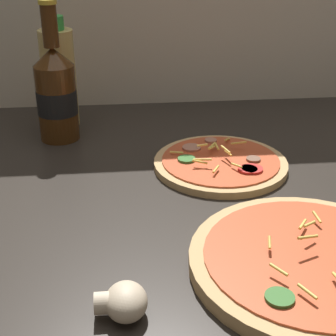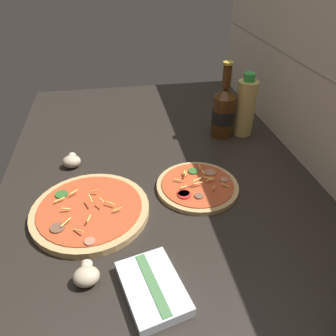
{
  "view_description": "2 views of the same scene",
  "coord_description": "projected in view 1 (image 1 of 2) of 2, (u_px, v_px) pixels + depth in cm",
  "views": [
    {
      "loc": [
        -15.1,
        -68.44,
        41.26
      ],
      "look_at": [
        -7.88,
        3.67,
        5.86
      ],
      "focal_mm": 55.0,
      "sensor_mm": 36.0,
      "label": 1
    },
    {
      "loc": [
        71.57,
        -10.75,
        59.43
      ],
      "look_at": [
        -3.92,
        2.56,
        6.37
      ],
      "focal_mm": 35.0,
      "sensor_mm": 36.0,
      "label": 2
    }
  ],
  "objects": [
    {
      "name": "counter_slab",
      "position": [
        221.0,
        203.0,
        0.8
      ],
      "size": [
        160.0,
        90.0,
        2.5
      ],
      "color": "#28231E",
      "rests_on": "ground"
    },
    {
      "name": "mushroom_right",
      "position": [
        124.0,
        302.0,
        0.55
      ],
      "size": [
        5.7,
        5.43,
        3.8
      ],
      "color": "beige",
      "rests_on": "counter_slab"
    },
    {
      "name": "pizza_near",
      "position": [
        311.0,
        262.0,
        0.62
      ],
      "size": [
        29.71,
        29.71,
        4.8
      ],
      "color": "tan",
      "rests_on": "counter_slab"
    },
    {
      "name": "oil_bottle",
      "position": [
        59.0,
        77.0,
        1.03
      ],
      "size": [
        6.78,
        6.78,
        21.92
      ],
      "color": "#D6B766",
      "rests_on": "counter_slab"
    },
    {
      "name": "pizza_far",
      "position": [
        220.0,
        163.0,
        0.88
      ],
      "size": [
        22.88,
        22.88,
        3.84
      ],
      "color": "tan",
      "rests_on": "counter_slab"
    },
    {
      "name": "beer_bottle",
      "position": [
        56.0,
        92.0,
        0.96
      ],
      "size": [
        7.6,
        7.6,
        26.02
      ],
      "color": "#47280F",
      "rests_on": "counter_slab"
    }
  ]
}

